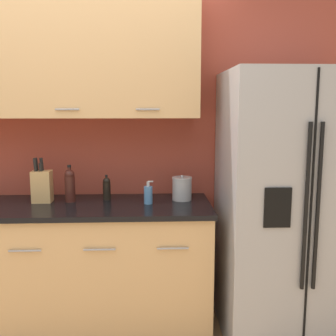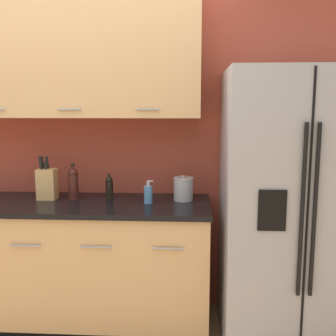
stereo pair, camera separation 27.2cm
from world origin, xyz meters
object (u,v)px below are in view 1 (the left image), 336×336
Objects in this scene: knife_block at (42,186)px; soap_dispenser at (148,195)px; refrigerator at (287,206)px; wine_bottle at (70,185)px; steel_canister at (182,188)px; oil_bottle at (107,188)px.

knife_block is 1.95× the size of soap_dispenser.
refrigerator is 1.72m from knife_block.
wine_bottle reaches higher than steel_canister.
oil_bottle is at bearing 10.21° from wine_bottle.
refrigerator is at bearing -4.38° from soap_dispenser.
oil_bottle is (-1.26, 0.20, 0.09)m from refrigerator.
wine_bottle is (-1.52, 0.15, 0.13)m from refrigerator.
refrigerator is 1.28m from oil_bottle.
oil_bottle is at bearing 170.99° from refrigerator.
soap_dispenser is at bearing -6.26° from knife_block.
wine_bottle is 0.56m from soap_dispenser.
refrigerator is at bearing -5.82° from wine_bottle.
steel_canister is (0.99, 0.02, -0.03)m from knife_block.
knife_block is 0.76m from soap_dispenser.
steel_canister is at bearing 166.24° from refrigerator.
knife_block is 0.20m from wine_bottle.
knife_block is 1.20× the size of wine_bottle.
knife_block is at bearing 179.58° from wine_bottle.
wine_bottle is at bearing 171.71° from soap_dispenser.
refrigerator is 9.93× the size of oil_bottle.
wine_bottle is 1.44× the size of steel_canister.
knife_block is at bearing -178.87° from steel_canister.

